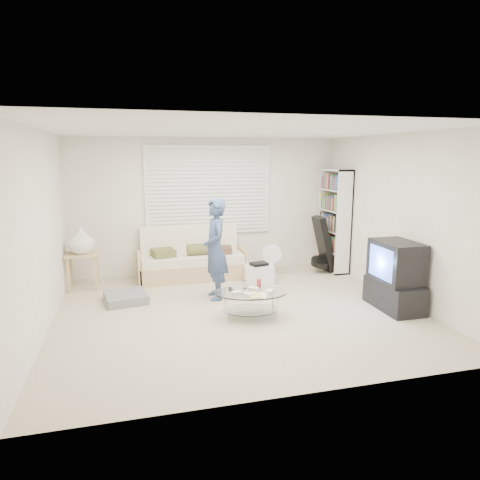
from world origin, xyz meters
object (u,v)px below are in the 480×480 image
object	(u,v)px
futon_sofa	(192,261)
coffee_table	(251,297)
bookshelf	(334,221)
tv_unit	(395,276)

from	to	relation	value
futon_sofa	coffee_table	bearing A→B (deg)	-77.13
bookshelf	tv_unit	world-z (taller)	bookshelf
coffee_table	bookshelf	bearing A→B (deg)	42.38
bookshelf	coffee_table	bearing A→B (deg)	-137.62
futon_sofa	coffee_table	world-z (taller)	futon_sofa
futon_sofa	bookshelf	xyz separation A→B (m)	(2.71, -0.13, 0.66)
bookshelf	tv_unit	bearing A→B (deg)	-93.26
bookshelf	coffee_table	size ratio (longest dim) A/B	1.79
futon_sofa	coffee_table	distance (m)	2.21
futon_sofa	tv_unit	size ratio (longest dim) A/B	1.93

